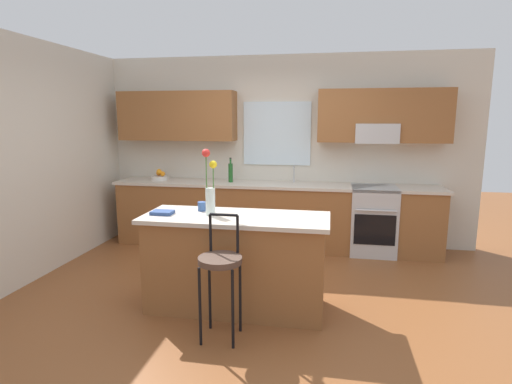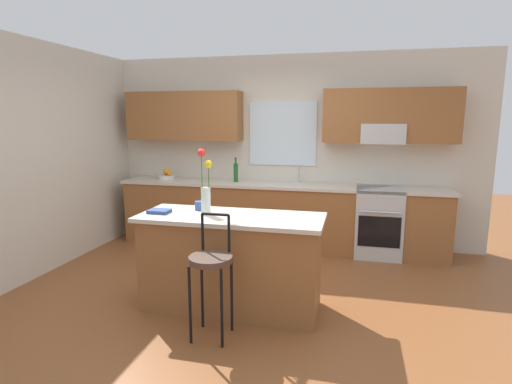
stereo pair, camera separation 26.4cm
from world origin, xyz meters
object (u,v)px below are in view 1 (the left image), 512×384
kitchen_island (236,262)px  fruit_bowl_oranges (160,177)px  oven_range (373,220)px  bar_stool_near (220,265)px  bottle_olive_oil (231,172)px  mug_ceramic (202,206)px  flower_vase (210,190)px  cookbook (162,212)px

kitchen_island → fruit_bowl_oranges: size_ratio=7.27×
oven_range → bar_stool_near: bar_stool_near is taller
bottle_olive_oil → bar_stool_near: bearing=-78.1°
bar_stool_near → mug_ceramic: bearing=118.2°
bar_stool_near → kitchen_island: bearing=90.0°
mug_ceramic → fruit_bowl_oranges: 2.22m
kitchen_island → flower_vase: 0.74m
bar_stool_near → flower_vase: 0.79m
bottle_olive_oil → flower_vase: bearing=-81.6°
flower_vase → fruit_bowl_oranges: (-1.38, 2.00, -0.19)m
oven_range → fruit_bowl_oranges: 3.11m
fruit_bowl_oranges → mug_ceramic: bearing=-56.0°
cookbook → fruit_bowl_oranges: (-0.91, 2.04, 0.03)m
oven_range → cookbook: cookbook is taller
kitchen_island → mug_ceramic: 0.64m
kitchen_island → fruit_bowl_oranges: (-1.61, 1.98, 0.51)m
bar_stool_near → fruit_bowl_oranges: (-1.61, 2.54, 0.34)m
oven_range → flower_vase: size_ratio=1.48×
bar_stool_near → bottle_olive_oil: (-0.53, 2.53, 0.43)m
cookbook → fruit_bowl_oranges: bearing=114.1°
cookbook → bottle_olive_oil: bearing=85.3°
oven_range → bar_stool_near: (-1.45, -2.51, 0.18)m
kitchen_island → flower_vase: bearing=-174.7°
fruit_bowl_oranges → bottle_olive_oil: size_ratio=0.69×
fruit_bowl_oranges → bottle_olive_oil: bottle_olive_oil is taller
kitchen_island → cookbook: 0.85m
kitchen_island → cookbook: bearing=-175.0°
mug_ceramic → bottle_olive_oil: size_ratio=0.26×
oven_range → fruit_bowl_oranges: fruit_bowl_oranges is taller
bottle_olive_oil → oven_range: bearing=-0.7°
kitchen_island → mug_ceramic: mug_ceramic is taller
kitchen_island → bottle_olive_oil: size_ratio=5.00×
bar_stool_near → oven_range: bearing=59.9°
oven_range → mug_ceramic: 2.62m
bar_stool_near → mug_ceramic: bar_stool_near is taller
oven_range → cookbook: (-2.15, -2.01, 0.48)m
mug_ceramic → kitchen_island: bearing=-20.6°
kitchen_island → cookbook: size_ratio=8.72×
bottle_olive_oil → kitchen_island: bearing=-74.9°
oven_range → fruit_bowl_oranges: size_ratio=3.83×
oven_range → mug_ceramic: mug_ceramic is taller
fruit_bowl_oranges → cookbook: bearing=-65.9°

